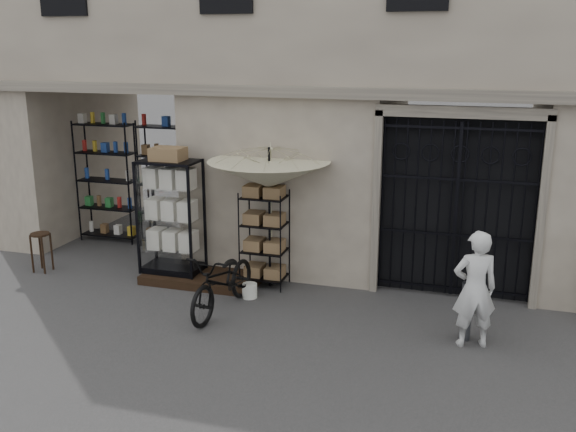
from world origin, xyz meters
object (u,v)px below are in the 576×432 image
(wooden_stool, at_px, (42,251))
(shopkeeper, at_px, (470,345))
(market_umbrella, at_px, (269,167))
(wire_rack, at_px, (265,240))
(steel_bollard, at_px, (466,311))
(display_cabinet, at_px, (171,222))
(bicycle, at_px, (224,311))
(white_bucket, at_px, (250,291))

(wooden_stool, relative_size, shopkeeper, 0.44)
(market_umbrella, bearing_deg, wooden_stool, -173.34)
(wire_rack, relative_size, market_umbrella, 0.58)
(wire_rack, distance_m, steel_bollard, 3.56)
(display_cabinet, distance_m, wooden_stool, 2.56)
(bicycle, bearing_deg, shopkeeper, 4.33)
(wire_rack, xyz_separation_m, wooden_stool, (-4.08, -0.50, -0.43))
(white_bucket, relative_size, wooden_stool, 0.34)
(wooden_stool, height_order, shopkeeper, wooden_stool)
(market_umbrella, bearing_deg, steel_bollard, -19.64)
(display_cabinet, height_order, wooden_stool, display_cabinet)
(white_bucket, xyz_separation_m, wooden_stool, (-4.02, 0.10, 0.26))
(display_cabinet, height_order, market_umbrella, market_umbrella)
(wire_rack, distance_m, market_umbrella, 1.25)
(white_bucket, xyz_separation_m, steel_bollard, (3.39, -0.57, 0.30))
(wire_rack, relative_size, white_bucket, 6.71)
(bicycle, bearing_deg, white_bucket, 79.32)
(wire_rack, height_order, bicycle, wire_rack)
(bicycle, xyz_separation_m, shopkeeper, (3.67, -0.09, 0.00))
(wire_rack, distance_m, wooden_stool, 4.13)
(display_cabinet, distance_m, white_bucket, 1.86)
(wire_rack, bearing_deg, shopkeeper, 0.35)
(wire_rack, bearing_deg, market_umbrella, 11.56)
(wooden_stool, bearing_deg, market_umbrella, 6.66)
(shopkeeper, bearing_deg, steel_bollard, -77.64)
(steel_bollard, bearing_deg, shopkeeper, -59.94)
(market_umbrella, height_order, shopkeeper, market_umbrella)
(white_bucket, bearing_deg, bicycle, -106.40)
(white_bucket, bearing_deg, wire_rack, 84.69)
(display_cabinet, bearing_deg, steel_bollard, -27.09)
(display_cabinet, relative_size, wire_rack, 1.29)
(wire_rack, height_order, market_umbrella, market_umbrella)
(display_cabinet, bearing_deg, market_umbrella, -10.28)
(shopkeeper, bearing_deg, wooden_stool, -23.96)
(bicycle, relative_size, shopkeeper, 1.15)
(wooden_stool, distance_m, steel_bollard, 7.44)
(white_bucket, height_order, shopkeeper, white_bucket)
(white_bucket, height_order, wooden_stool, wooden_stool)
(wooden_stool, bearing_deg, white_bucket, -1.41)
(display_cabinet, distance_m, wire_rack, 1.65)
(white_bucket, distance_m, steel_bollard, 3.45)
(display_cabinet, xyz_separation_m, wire_rack, (1.62, 0.18, -0.22))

